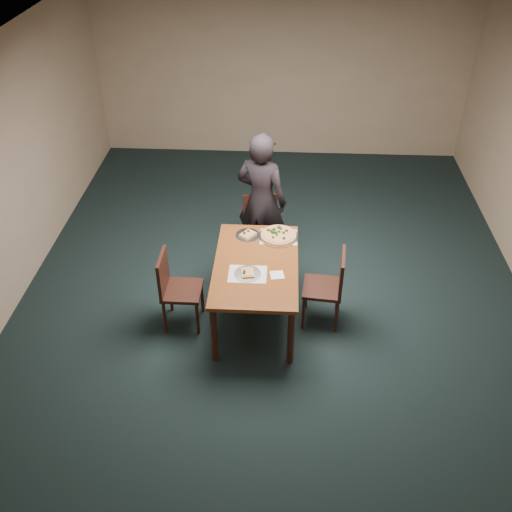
# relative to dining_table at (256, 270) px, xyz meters

# --- Properties ---
(ground) EXTENTS (8.00, 8.00, 0.00)m
(ground) POSITION_rel_dining_table_xyz_m (0.19, 0.27, -0.66)
(ground) COLOR black
(ground) RESTS_ON ground
(room_shell) EXTENTS (8.00, 8.00, 8.00)m
(room_shell) POSITION_rel_dining_table_xyz_m (0.19, 0.27, 1.08)
(room_shell) COLOR tan
(room_shell) RESTS_ON ground
(dining_table) EXTENTS (0.90, 1.50, 0.75)m
(dining_table) POSITION_rel_dining_table_xyz_m (0.00, 0.00, 0.00)
(dining_table) COLOR #622E13
(dining_table) RESTS_ON ground
(chair_far) EXTENTS (0.48, 0.48, 0.91)m
(chair_far) POSITION_rel_dining_table_xyz_m (-0.00, 1.08, -0.14)
(chair_far) COLOR black
(chair_far) RESTS_ON ground
(chair_left) EXTENTS (0.42, 0.42, 0.91)m
(chair_left) POSITION_rel_dining_table_xyz_m (-0.88, -0.14, -0.14)
(chair_left) COLOR black
(chair_left) RESTS_ON ground
(chair_right) EXTENTS (0.46, 0.46, 0.91)m
(chair_right) POSITION_rel_dining_table_xyz_m (0.81, -0.02, -0.14)
(chair_right) COLOR black
(chair_right) RESTS_ON ground
(diner) EXTENTS (0.74, 0.61, 1.75)m
(diner) POSITION_rel_dining_table_xyz_m (0.01, 1.11, 0.21)
(diner) COLOR black
(diner) RESTS_ON ground
(placemat_main) EXTENTS (0.42, 0.32, 0.00)m
(placemat_main) POSITION_rel_dining_table_xyz_m (0.23, 0.52, 0.09)
(placemat_main) COLOR white
(placemat_main) RESTS_ON dining_table
(placemat_near) EXTENTS (0.40, 0.30, 0.00)m
(placemat_near) POSITION_rel_dining_table_xyz_m (-0.08, -0.19, 0.09)
(placemat_near) COLOR white
(placemat_near) RESTS_ON dining_table
(pizza_pan) EXTENTS (0.45, 0.45, 0.07)m
(pizza_pan) POSITION_rel_dining_table_xyz_m (0.23, 0.52, 0.11)
(pizza_pan) COLOR silver
(pizza_pan) RESTS_ON dining_table
(slice_plate_near) EXTENTS (0.28, 0.28, 0.05)m
(slice_plate_near) POSITION_rel_dining_table_xyz_m (-0.08, -0.19, 0.11)
(slice_plate_near) COLOR silver
(slice_plate_near) RESTS_ON dining_table
(slice_plate_far) EXTENTS (0.28, 0.28, 0.06)m
(slice_plate_far) POSITION_rel_dining_table_xyz_m (-0.12, 0.53, 0.10)
(slice_plate_far) COLOR silver
(slice_plate_far) RESTS_ON dining_table
(napkin) EXTENTS (0.16, 0.16, 0.01)m
(napkin) POSITION_rel_dining_table_xyz_m (0.23, -0.19, 0.09)
(napkin) COLOR white
(napkin) RESTS_ON dining_table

